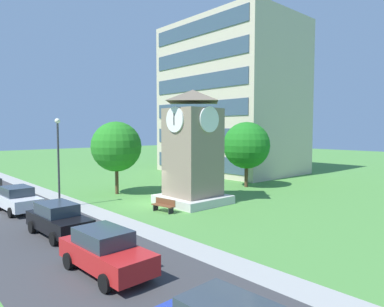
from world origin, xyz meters
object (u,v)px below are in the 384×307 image
at_px(parked_car_red, 105,251).
at_px(tree_near_tower, 246,145).
at_px(park_bench, 164,205).
at_px(clock_tower, 193,154).
at_px(tree_by_building, 116,147).
at_px(street_lamp, 58,153).
at_px(parked_car_black, 58,219).
at_px(parked_car_white, 18,199).

bearing_deg(parked_car_red, tree_near_tower, 114.80).
bearing_deg(park_bench, clock_tower, 103.11).
bearing_deg(tree_by_building, street_lamp, -71.51).
bearing_deg(street_lamp, park_bench, 37.77).
bearing_deg(park_bench, street_lamp, -142.23).
height_order(tree_by_building, parked_car_black, tree_by_building).
xyz_separation_m(park_bench, parked_car_red, (6.42, -7.75, 0.40)).
bearing_deg(tree_near_tower, park_bench, -77.07).
height_order(tree_near_tower, tree_by_building, tree_near_tower).
relative_size(park_bench, parked_car_red, 0.40).
xyz_separation_m(street_lamp, parked_car_red, (12.49, -3.04, -3.04)).
height_order(tree_near_tower, parked_car_red, tree_near_tower).
xyz_separation_m(clock_tower, tree_near_tower, (-2.02, 8.83, 0.31)).
height_order(clock_tower, tree_near_tower, clock_tower).
xyz_separation_m(tree_by_building, parked_car_white, (1.28, -8.31, -3.24)).
relative_size(street_lamp, tree_by_building, 1.01).
relative_size(street_lamp, tree_near_tower, 1.01).
bearing_deg(parked_car_black, tree_near_tower, 99.34).
height_order(parked_car_white, parked_car_black, same).
distance_m(clock_tower, parked_car_red, 13.55).
xyz_separation_m(clock_tower, tree_by_building, (-7.21, -2.34, 0.36)).
height_order(clock_tower, park_bench, clock_tower).
xyz_separation_m(park_bench, tree_by_building, (-8.00, 1.02, 3.64)).
bearing_deg(tree_near_tower, street_lamp, -100.98).
bearing_deg(parked_car_white, tree_by_building, 98.72).
distance_m(clock_tower, street_lamp, 9.65).
relative_size(tree_near_tower, tree_by_building, 1.01).
bearing_deg(parked_car_red, parked_car_black, 175.38).
bearing_deg(clock_tower, park_bench, -76.89).
bearing_deg(street_lamp, parked_car_white, -103.99).
relative_size(street_lamp, parked_car_white, 1.39).
relative_size(tree_by_building, parked_car_red, 1.37).
relative_size(park_bench, tree_near_tower, 0.29).
relative_size(park_bench, street_lamp, 0.29).
bearing_deg(tree_by_building, parked_car_white, -81.28).
distance_m(park_bench, parked_car_black, 7.29).
bearing_deg(tree_near_tower, tree_by_building, -114.96).
bearing_deg(parked_car_red, tree_by_building, 148.66).
distance_m(street_lamp, tree_by_building, 6.05).
xyz_separation_m(tree_near_tower, parked_car_red, (9.21, -19.94, -3.19)).
relative_size(street_lamp, parked_car_black, 1.38).
xyz_separation_m(clock_tower, parked_car_white, (-5.94, -10.65, -2.88)).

